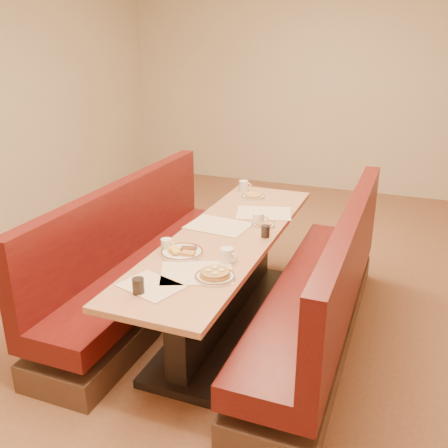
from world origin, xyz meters
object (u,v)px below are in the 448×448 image
(coffee_mug_b, at_px, (167,244))
(soda_tumbler_mid, at_px, (265,231))
(coffee_mug_a, at_px, (227,255))
(diner_table, at_px, (226,281))
(booth_left, at_px, (142,267))
(coffee_mug_c, at_px, (259,219))
(booth_right, at_px, (322,300))
(soda_tumbler_near, at_px, (138,286))
(pancake_plate, at_px, (215,275))
(coffee_mug_d, at_px, (244,186))
(eggs_plate, at_px, (181,252))

(coffee_mug_b, relative_size, soda_tumbler_mid, 1.19)
(coffee_mug_b, bearing_deg, soda_tumbler_mid, 44.66)
(coffee_mug_a, distance_m, coffee_mug_b, 0.45)
(diner_table, height_order, booth_left, booth_left)
(booth_left, bearing_deg, coffee_mug_c, 17.90)
(booth_right, xyz_separation_m, soda_tumbler_near, (-0.88, -1.01, 0.44))
(coffee_mug_b, relative_size, coffee_mug_c, 0.83)
(diner_table, height_order, coffee_mug_c, coffee_mug_c)
(booth_left, height_order, pancake_plate, booth_left)
(diner_table, relative_size, booth_left, 1.00)
(coffee_mug_d, relative_size, soda_tumbler_mid, 1.40)
(eggs_plate, bearing_deg, booth_right, 25.67)
(booth_left, bearing_deg, coffee_mug_b, -41.40)
(coffee_mug_d, height_order, soda_tumbler_near, same)
(coffee_mug_a, distance_m, coffee_mug_c, 0.72)
(coffee_mug_b, xyz_separation_m, soda_tumbler_near, (0.13, -0.60, 0.01))
(diner_table, height_order, coffee_mug_a, coffee_mug_a)
(pancake_plate, relative_size, soda_tumbler_mid, 2.82)
(booth_left, relative_size, booth_right, 1.00)
(coffee_mug_b, distance_m, soda_tumbler_near, 0.62)
(coffee_mug_d, xyz_separation_m, soda_tumbler_near, (0.10, -2.11, -0.00))
(coffee_mug_c, bearing_deg, coffee_mug_a, -91.49)
(coffee_mug_c, bearing_deg, soda_tumbler_near, -105.98)
(diner_table, xyz_separation_m, coffee_mug_b, (-0.28, -0.40, 0.42))
(booth_left, xyz_separation_m, coffee_mug_b, (0.46, -0.40, 0.43))
(pancake_plate, relative_size, coffee_mug_d, 2.01)
(pancake_plate, xyz_separation_m, coffee_mug_a, (-0.01, 0.24, 0.03))
(soda_tumbler_near, bearing_deg, coffee_mug_a, 60.72)
(coffee_mug_c, xyz_separation_m, soda_tumbler_mid, (0.12, -0.22, -0.01))
(coffee_mug_c, distance_m, coffee_mug_d, 0.91)
(eggs_plate, relative_size, coffee_mug_c, 2.29)
(booth_right, height_order, coffee_mug_b, booth_right)
(diner_table, height_order, soda_tumbler_mid, soda_tumbler_mid)
(booth_right, xyz_separation_m, pancake_plate, (-0.54, -0.67, 0.41))
(booth_left, bearing_deg, diner_table, 0.00)
(booth_right, relative_size, soda_tumbler_mid, 28.22)
(booth_left, distance_m, coffee_mug_b, 0.74)
(coffee_mug_a, bearing_deg, coffee_mug_b, -164.03)
(eggs_plate, distance_m, soda_tumbler_mid, 0.66)
(coffee_mug_b, xyz_separation_m, coffee_mug_d, (0.03, 1.50, 0.01))
(booth_right, relative_size, coffee_mug_a, 20.34)
(eggs_plate, relative_size, soda_tumbler_near, 3.11)
(coffee_mug_a, height_order, coffee_mug_d, coffee_mug_a)
(coffee_mug_a, relative_size, coffee_mug_d, 0.99)
(booth_left, xyz_separation_m, coffee_mug_a, (0.91, -0.43, 0.44))
(booth_left, bearing_deg, soda_tumbler_near, -59.65)
(eggs_plate, distance_m, coffee_mug_b, 0.13)
(booth_right, xyz_separation_m, coffee_mug_c, (-0.57, 0.29, 0.44))
(pancake_plate, height_order, coffee_mug_a, coffee_mug_a)
(soda_tumbler_near, bearing_deg, booth_right, 48.92)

